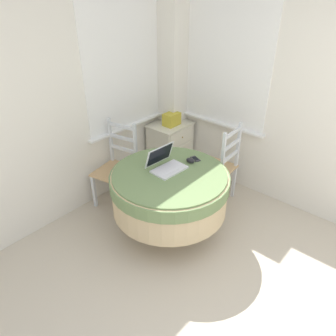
{
  "coord_description": "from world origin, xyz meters",
  "views": [
    {
      "loc": [
        -1.3,
        -0.2,
        2.36
      ],
      "look_at": [
        0.87,
        1.68,
        0.66
      ],
      "focal_mm": 35.0,
      "sensor_mm": 36.0,
      "label": 1
    }
  ],
  "objects_px": {
    "round_dining_table": "(170,189)",
    "laptop": "(166,164)",
    "computer_mouse": "(190,160)",
    "dining_chair_near_right_window": "(218,167)",
    "storage_box": "(172,119)",
    "corner_cabinet": "(170,147)",
    "dining_chair_near_back_window": "(117,168)",
    "cell_phone": "(195,159)"
  },
  "relations": [
    {
      "from": "dining_chair_near_back_window",
      "to": "corner_cabinet",
      "type": "bearing_deg",
      "value": 1.01
    },
    {
      "from": "laptop",
      "to": "computer_mouse",
      "type": "bearing_deg",
      "value": -23.45
    },
    {
      "from": "computer_mouse",
      "to": "corner_cabinet",
      "type": "bearing_deg",
      "value": 50.99
    },
    {
      "from": "laptop",
      "to": "dining_chair_near_right_window",
      "type": "relative_size",
      "value": 0.36
    },
    {
      "from": "computer_mouse",
      "to": "cell_phone",
      "type": "relative_size",
      "value": 0.75
    },
    {
      "from": "storage_box",
      "to": "cell_phone",
      "type": "bearing_deg",
      "value": -125.82
    },
    {
      "from": "computer_mouse",
      "to": "round_dining_table",
      "type": "bearing_deg",
      "value": 175.31
    },
    {
      "from": "dining_chair_near_right_window",
      "to": "corner_cabinet",
      "type": "height_order",
      "value": "dining_chair_near_right_window"
    },
    {
      "from": "laptop",
      "to": "storage_box",
      "type": "relative_size",
      "value": 1.67
    },
    {
      "from": "laptop",
      "to": "computer_mouse",
      "type": "relative_size",
      "value": 3.72
    },
    {
      "from": "round_dining_table",
      "to": "dining_chair_near_right_window",
      "type": "height_order",
      "value": "dining_chair_near_right_window"
    },
    {
      "from": "round_dining_table",
      "to": "corner_cabinet",
      "type": "distance_m",
      "value": 1.32
    },
    {
      "from": "round_dining_table",
      "to": "dining_chair_near_right_window",
      "type": "relative_size",
      "value": 1.18
    },
    {
      "from": "dining_chair_near_back_window",
      "to": "dining_chair_near_right_window",
      "type": "distance_m",
      "value": 1.16
    },
    {
      "from": "laptop",
      "to": "dining_chair_near_back_window",
      "type": "height_order",
      "value": "dining_chair_near_back_window"
    },
    {
      "from": "round_dining_table",
      "to": "laptop",
      "type": "relative_size",
      "value": 3.29
    },
    {
      "from": "computer_mouse",
      "to": "dining_chair_near_right_window",
      "type": "distance_m",
      "value": 0.61
    },
    {
      "from": "round_dining_table",
      "to": "corner_cabinet",
      "type": "relative_size",
      "value": 1.69
    },
    {
      "from": "round_dining_table",
      "to": "dining_chair_near_back_window",
      "type": "distance_m",
      "value": 0.83
    },
    {
      "from": "dining_chair_near_right_window",
      "to": "corner_cabinet",
      "type": "distance_m",
      "value": 0.9
    },
    {
      "from": "cell_phone",
      "to": "dining_chair_near_back_window",
      "type": "xyz_separation_m",
      "value": [
        -0.34,
        0.85,
        -0.28
      ]
    },
    {
      "from": "laptop",
      "to": "storage_box",
      "type": "height_order",
      "value": "laptop"
    },
    {
      "from": "laptop",
      "to": "storage_box",
      "type": "bearing_deg",
      "value": 37.7
    },
    {
      "from": "computer_mouse",
      "to": "corner_cabinet",
      "type": "relative_size",
      "value": 0.14
    },
    {
      "from": "dining_chair_near_back_window",
      "to": "dining_chair_near_right_window",
      "type": "height_order",
      "value": "same"
    },
    {
      "from": "dining_chair_near_back_window",
      "to": "storage_box",
      "type": "xyz_separation_m",
      "value": [
        0.94,
        -0.02,
        0.31
      ]
    },
    {
      "from": "round_dining_table",
      "to": "dining_chair_near_back_window",
      "type": "relative_size",
      "value": 1.18
    },
    {
      "from": "cell_phone",
      "to": "corner_cabinet",
      "type": "bearing_deg",
      "value": 54.6
    },
    {
      "from": "dining_chair_near_right_window",
      "to": "corner_cabinet",
      "type": "bearing_deg",
      "value": 78.72
    },
    {
      "from": "storage_box",
      "to": "round_dining_table",
      "type": "bearing_deg",
      "value": -140.45
    },
    {
      "from": "cell_phone",
      "to": "corner_cabinet",
      "type": "height_order",
      "value": "cell_phone"
    },
    {
      "from": "cell_phone",
      "to": "storage_box",
      "type": "bearing_deg",
      "value": 54.18
    },
    {
      "from": "round_dining_table",
      "to": "cell_phone",
      "type": "height_order",
      "value": "cell_phone"
    },
    {
      "from": "round_dining_table",
      "to": "storage_box",
      "type": "xyz_separation_m",
      "value": [
        0.98,
        0.81,
        0.21
      ]
    },
    {
      "from": "corner_cabinet",
      "to": "round_dining_table",
      "type": "bearing_deg",
      "value": -139.72
    },
    {
      "from": "round_dining_table",
      "to": "cell_phone",
      "type": "relative_size",
      "value": 9.15
    },
    {
      "from": "round_dining_table",
      "to": "dining_chair_near_back_window",
      "type": "height_order",
      "value": "dining_chair_near_back_window"
    },
    {
      "from": "laptop",
      "to": "cell_phone",
      "type": "relative_size",
      "value": 2.78
    },
    {
      "from": "computer_mouse",
      "to": "corner_cabinet",
      "type": "distance_m",
      "value": 1.19
    },
    {
      "from": "round_dining_table",
      "to": "computer_mouse",
      "type": "xyz_separation_m",
      "value": [
        0.29,
        -0.02,
        0.2
      ]
    },
    {
      "from": "dining_chair_near_back_window",
      "to": "corner_cabinet",
      "type": "relative_size",
      "value": 1.43
    },
    {
      "from": "corner_cabinet",
      "to": "computer_mouse",
      "type": "bearing_deg",
      "value": -129.01
    }
  ]
}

